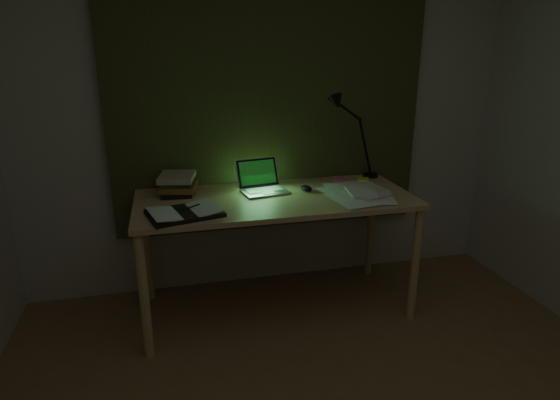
# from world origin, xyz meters

# --- Properties ---
(wall_back) EXTENTS (3.50, 0.00, 2.50)m
(wall_back) POSITION_xyz_m (0.00, 2.00, 1.25)
(wall_back) COLOR beige
(wall_back) RESTS_ON ground
(curtain) EXTENTS (2.20, 0.06, 2.00)m
(curtain) POSITION_xyz_m (0.00, 1.96, 1.45)
(curtain) COLOR #33381C
(curtain) RESTS_ON wall_back
(desk) EXTENTS (1.76, 0.77, 0.80)m
(desk) POSITION_xyz_m (-0.06, 1.54, 0.40)
(desk) COLOR tan
(desk) RESTS_ON floor
(laptop) EXTENTS (0.34, 0.37, 0.21)m
(laptop) POSITION_xyz_m (-0.11, 1.64, 0.91)
(laptop) COLOR #B8B7BD
(laptop) RESTS_ON desk
(open_textbook) EXTENTS (0.46, 0.38, 0.03)m
(open_textbook) POSITION_xyz_m (-0.65, 1.33, 0.82)
(open_textbook) COLOR silver
(open_textbook) RESTS_ON desk
(book_stack) EXTENTS (0.23, 0.27, 0.14)m
(book_stack) POSITION_xyz_m (-0.67, 1.76, 0.87)
(book_stack) COLOR silver
(book_stack) RESTS_ON desk
(loose_papers) EXTENTS (0.39, 0.41, 0.02)m
(loose_papers) POSITION_xyz_m (0.43, 1.48, 0.81)
(loose_papers) COLOR white
(loose_papers) RESTS_ON desk
(mouse) EXTENTS (0.08, 0.11, 0.04)m
(mouse) POSITION_xyz_m (0.16, 1.61, 0.82)
(mouse) COLOR black
(mouse) RESTS_ON desk
(sticky_yellow) EXTENTS (0.10, 0.10, 0.02)m
(sticky_yellow) POSITION_xyz_m (0.63, 1.76, 0.81)
(sticky_yellow) COLOR #E0F333
(sticky_yellow) RESTS_ON desk
(sticky_pink) EXTENTS (0.09, 0.09, 0.02)m
(sticky_pink) POSITION_xyz_m (0.48, 1.81, 0.81)
(sticky_pink) COLOR #EB5B8F
(sticky_pink) RESTS_ON desk
(desk_lamp) EXTENTS (0.43, 0.35, 0.59)m
(desk_lamp) POSITION_xyz_m (0.73, 1.84, 1.10)
(desk_lamp) COLOR black
(desk_lamp) RESTS_ON desk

